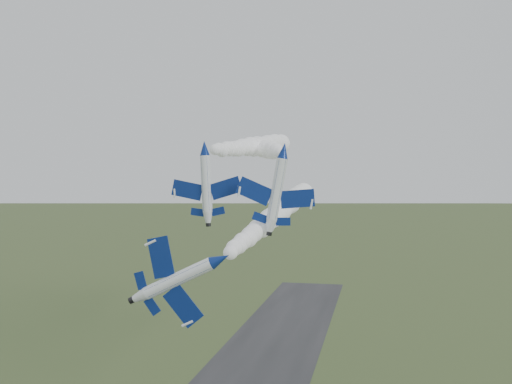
% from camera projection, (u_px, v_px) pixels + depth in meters
% --- Properties ---
extents(jet_lead, '(4.88, 13.04, 9.76)m').
position_uv_depth(jet_lead, '(220.00, 259.00, 64.18)').
color(jet_lead, white).
extents(smoke_trail_jet_lead, '(9.80, 76.40, 4.85)m').
position_uv_depth(smoke_trail_jet_lead, '(278.00, 213.00, 104.85)').
color(smoke_trail_jet_lead, white).
extents(jet_pair_left, '(10.89, 13.15, 3.27)m').
position_uv_depth(jet_pair_left, '(204.00, 148.00, 87.10)').
color(jet_pair_left, white).
extents(smoke_trail_jet_pair_left, '(5.63, 71.05, 5.22)m').
position_uv_depth(smoke_trail_jet_pair_left, '(256.00, 146.00, 124.96)').
color(smoke_trail_jet_pair_left, white).
extents(jet_pair_right, '(11.79, 13.94, 3.86)m').
position_uv_depth(jet_pair_right, '(284.00, 150.00, 84.81)').
color(jet_pair_right, white).
extents(smoke_trail_jet_pair_right, '(24.27, 70.86, 4.96)m').
position_uv_depth(smoke_trail_jet_pair_right, '(265.00, 148.00, 124.58)').
color(smoke_trail_jet_pair_right, white).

